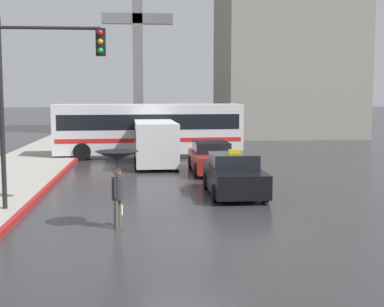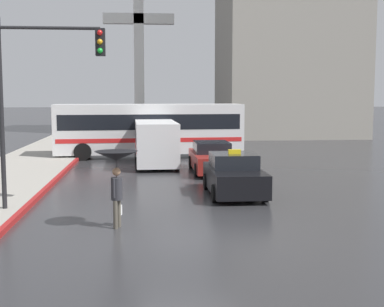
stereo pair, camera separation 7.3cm
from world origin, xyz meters
name	(u,v)px [view 1 (the left image)]	position (x,y,z in m)	size (l,w,h in m)	color
ground_plane	(192,238)	(0.00, 0.00, 0.00)	(300.00, 300.00, 0.00)	#2D2D30
taxi	(234,176)	(2.04, 5.69, 0.68)	(1.91, 4.03, 1.64)	black
sedan_red	(212,158)	(1.97, 11.50, 0.65)	(1.91, 4.74, 1.39)	maroon
ambulance_van	(155,141)	(-0.59, 14.04, 1.24)	(2.21, 5.57, 2.24)	silver
city_bus	(148,128)	(-0.89, 17.88, 1.70)	(10.82, 3.23, 3.05)	silver
pedestrian_with_umbrella	(117,164)	(-1.89, 1.20, 1.72)	(1.16, 1.16, 2.08)	#4C473D
traffic_light	(42,80)	(-4.15, 3.22, 4.01)	(3.14, 0.38, 5.82)	black
monument_cross	(138,44)	(-1.60, 36.26, 8.19)	(6.35, 0.90, 14.44)	white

